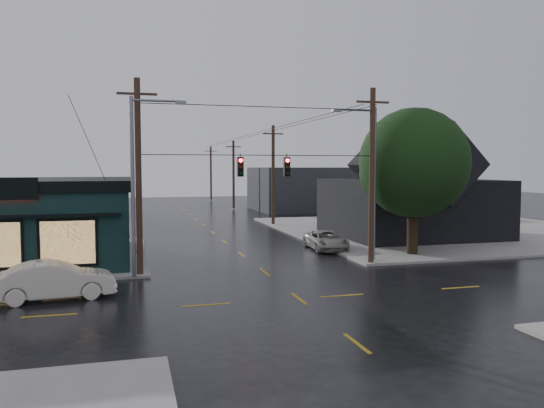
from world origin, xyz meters
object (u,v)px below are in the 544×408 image
object	(u,v)px
utility_pole_nw	(140,277)
suv_silver	(326,240)
corner_tree	(414,163)
sedan_cream	(55,280)
utility_pole_ne	(371,265)

from	to	relation	value
utility_pole_nw	suv_silver	xyz separation A→B (m)	(12.50, 5.90, 0.65)
corner_tree	sedan_cream	size ratio (longest dim) A/B	1.86
utility_pole_ne	suv_silver	world-z (taller)	utility_pole_ne
suv_silver	utility_pole_ne	bearing A→B (deg)	-81.69
utility_pole_nw	utility_pole_ne	xyz separation A→B (m)	(13.00, 0.00, 0.00)
corner_tree	utility_pole_ne	bearing A→B (deg)	-151.60
utility_pole_ne	suv_silver	size ratio (longest dim) A/B	2.15
utility_pole_nw	suv_silver	distance (m)	13.84
corner_tree	utility_pole_ne	world-z (taller)	corner_tree
sedan_cream	corner_tree	bearing A→B (deg)	-81.86
utility_pole_ne	sedan_cream	bearing A→B (deg)	-166.94
utility_pole_nw	sedan_cream	world-z (taller)	utility_pole_nw
utility_pole_ne	suv_silver	distance (m)	5.96
sedan_cream	suv_silver	xyz separation A→B (m)	(16.12, 9.76, -0.16)
utility_pole_nw	sedan_cream	xyz separation A→B (m)	(-3.62, -3.85, 0.82)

